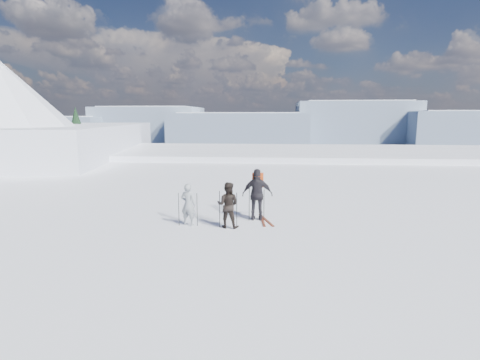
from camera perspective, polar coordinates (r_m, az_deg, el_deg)
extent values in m
plane|color=white|center=(72.15, 5.40, -7.65)|extent=(220.00, 208.01, 71.62)
cube|color=white|center=(40.28, 5.95, -5.32)|extent=(180.00, 16.00, 14.00)
plane|color=navy|center=(300.83, 5.05, 3.09)|extent=(820.00, 820.00, 0.00)
cube|color=slate|center=(528.92, -27.15, 6.71)|extent=(150.00, 80.00, 34.00)
cube|color=white|center=(528.66, -27.26, 8.22)|extent=(127.50, 70.00, 8.00)
cube|color=slate|center=(504.80, -13.60, 8.08)|extent=(130.00, 80.00, 46.00)
cube|color=white|center=(504.77, -13.69, 10.35)|extent=(110.50, 70.00, 8.00)
cube|color=slate|center=(450.87, -0.07, 7.69)|extent=(160.00, 80.00, 38.00)
cube|color=white|center=(450.63, -0.07, 9.73)|extent=(136.00, 70.00, 8.00)
cube|color=slate|center=(489.48, 16.98, 8.25)|extent=(140.00, 80.00, 52.00)
cube|color=white|center=(489.66, 17.12, 10.94)|extent=(119.00, 70.00, 8.00)
cube|color=slate|center=(504.98, 32.35, 6.54)|extent=(160.00, 80.00, 40.00)
cube|color=white|center=(504.80, 32.52, 8.46)|extent=(136.00, 70.00, 8.00)
cube|color=white|center=(46.69, -30.84, -2.68)|extent=(29.19, 35.68, 16.00)
cube|color=#2D2B28|center=(51.29, -19.74, -5.47)|extent=(21.55, 17.87, 14.25)
cone|color=black|center=(49.07, -23.33, 2.57)|extent=(7.28, 7.28, 13.00)
cone|color=black|center=(47.10, -26.03, 0.89)|extent=(6.16, 6.16, 11.00)
cone|color=black|center=(52.32, -25.16, 2.28)|extent=(6.72, 6.72, 12.00)
cone|color=black|center=(44.90, -17.64, 0.39)|extent=(5.60, 5.60, 10.00)
cone|color=black|center=(43.85, -21.08, 0.65)|extent=(6.16, 6.16, 11.00)
cone|color=black|center=(43.19, -24.54, -1.05)|extent=(5.04, 5.04, 9.00)
cone|color=black|center=(48.02, -17.38, 0.98)|extent=(5.60, 5.60, 10.00)
imported|color=gray|center=(13.41, -7.91, -3.71)|extent=(0.62, 0.48, 1.51)
imported|color=black|center=(13.00, -1.86, -3.82)|extent=(0.86, 0.71, 1.61)
imported|color=black|center=(13.92, 2.67, -2.24)|extent=(1.14, 0.48, 1.93)
cube|color=#D34613|center=(13.97, 2.76, 2.90)|extent=(0.41, 0.23, 0.52)
cylinder|color=black|center=(13.44, -9.31, -4.44)|extent=(0.02, 0.02, 1.18)
cylinder|color=black|center=(13.32, -6.55, -4.49)|extent=(0.02, 0.02, 1.18)
cylinder|color=black|center=(13.06, -3.13, -4.47)|extent=(0.02, 0.02, 1.30)
cylinder|color=black|center=(12.94, -0.50, -4.67)|extent=(0.02, 0.02, 1.26)
cylinder|color=black|center=(13.87, 1.42, -3.46)|extent=(0.02, 0.02, 1.37)
cylinder|color=black|center=(13.92, 3.67, -3.84)|extent=(0.02, 0.02, 1.18)
cube|color=black|center=(14.08, 3.44, -6.10)|extent=(0.28, 1.70, 0.03)
cube|color=black|center=(14.08, 4.01, -6.11)|extent=(0.62, 1.64, 0.03)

